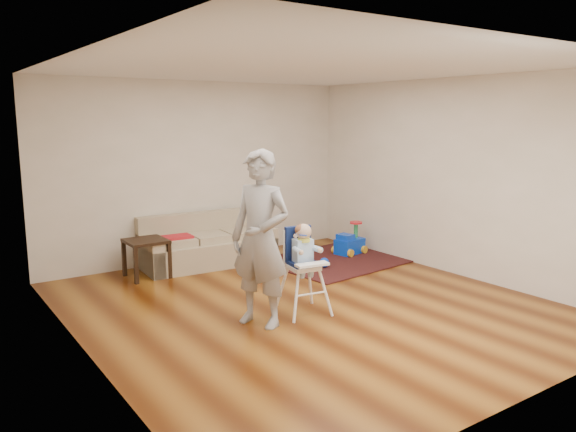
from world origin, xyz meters
TOP-DOWN VIEW (x-y plane):
  - ground at (0.00, 0.00)m, footprint 5.50×5.50m
  - room_envelope at (0.00, 0.53)m, footprint 5.04×5.52m
  - sofa at (-0.12, 2.30)m, footprint 1.98×0.91m
  - side_table at (-1.11, 2.19)m, footprint 0.53×0.53m
  - area_rug at (1.68, 1.41)m, footprint 2.35×1.86m
  - ride_on_toy at (2.02, 1.58)m, footprint 0.51×0.40m
  - toy_ball at (1.16, 1.15)m, footprint 0.14×0.14m
  - high_chair at (-0.20, -0.18)m, footprint 0.54×0.54m
  - adult at (-0.77, -0.20)m, footprint 0.69×0.80m

SIDE VIEW (x-z plane):
  - ground at x=0.00m, z-range 0.00..0.00m
  - area_rug at x=1.68m, z-range 0.00..0.02m
  - toy_ball at x=1.16m, z-range 0.02..0.16m
  - side_table at x=-1.11m, z-range 0.00..0.53m
  - ride_on_toy at x=2.02m, z-range 0.02..0.52m
  - sofa at x=-0.12m, z-range 0.00..0.75m
  - high_chair at x=-0.20m, z-range -0.02..1.01m
  - adult at x=-0.77m, z-range 0.00..1.85m
  - room_envelope at x=0.00m, z-range 0.52..3.24m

